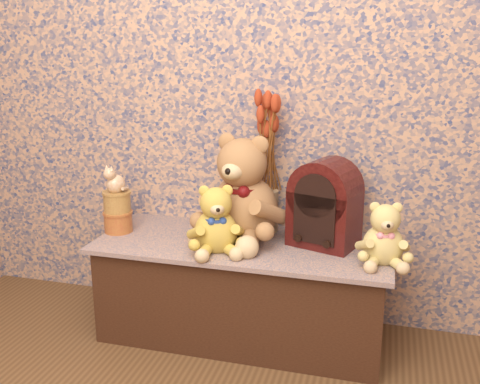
# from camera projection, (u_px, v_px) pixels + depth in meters

# --- Properties ---
(display_shelf) EXTENTS (1.28, 0.55, 0.45)m
(display_shelf) POSITION_uv_depth(u_px,v_px,m) (243.00, 289.00, 2.42)
(display_shelf) COLOR #364770
(display_shelf) RESTS_ON ground
(teddy_large) EXTENTS (0.48, 0.54, 0.50)m
(teddy_large) POSITION_uv_depth(u_px,v_px,m) (244.00, 183.00, 2.36)
(teddy_large) COLOR #9F683D
(teddy_large) RESTS_ON display_shelf
(teddy_medium) EXTENTS (0.33, 0.36, 0.30)m
(teddy_medium) POSITION_uv_depth(u_px,v_px,m) (216.00, 215.00, 2.24)
(teddy_medium) COLOR gold
(teddy_medium) RESTS_ON display_shelf
(teddy_small) EXTENTS (0.25, 0.28, 0.27)m
(teddy_small) POSITION_uv_depth(u_px,v_px,m) (384.00, 230.00, 2.11)
(teddy_small) COLOR #E1C26A
(teddy_small) RESTS_ON display_shelf
(cathedral_radio) EXTENTS (0.32, 0.27, 0.38)m
(cathedral_radio) POSITION_uv_depth(u_px,v_px,m) (325.00, 203.00, 2.29)
(cathedral_radio) COLOR #340A09
(cathedral_radio) RESTS_ON display_shelf
(ceramic_vase) EXTENTS (0.13, 0.13, 0.19)m
(ceramic_vase) POSITION_uv_depth(u_px,v_px,m) (266.00, 211.00, 2.49)
(ceramic_vase) COLOR tan
(ceramic_vase) RESTS_ON display_shelf
(dried_stalks) EXTENTS (0.25, 0.25, 0.40)m
(dried_stalks) POSITION_uv_depth(u_px,v_px,m) (266.00, 148.00, 2.41)
(dried_stalks) COLOR #AD381B
(dried_stalks) RESTS_ON ceramic_vase
(biscuit_tin_lower) EXTENTS (0.17, 0.17, 0.09)m
(biscuit_tin_lower) POSITION_uv_depth(u_px,v_px,m) (118.00, 222.00, 2.49)
(biscuit_tin_lower) COLOR gold
(biscuit_tin_lower) RESTS_ON display_shelf
(biscuit_tin_upper) EXTENTS (0.16, 0.16, 0.10)m
(biscuit_tin_upper) POSITION_uv_depth(u_px,v_px,m) (117.00, 202.00, 2.46)
(biscuit_tin_upper) COLOR #DBC460
(biscuit_tin_upper) RESTS_ON biscuit_tin_lower
(cat_figurine) EXTENTS (0.13, 0.14, 0.13)m
(cat_figurine) POSITION_uv_depth(u_px,v_px,m) (116.00, 178.00, 2.43)
(cat_figurine) COLOR silver
(cat_figurine) RESTS_ON biscuit_tin_upper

